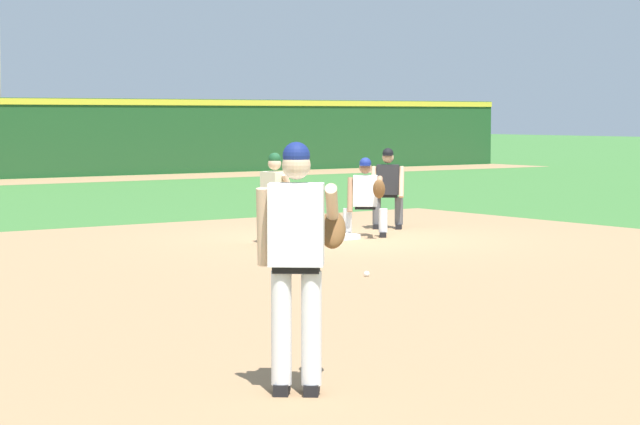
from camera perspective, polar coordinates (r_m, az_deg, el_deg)
ground_plane at (r=20.59m, az=1.12°, el=-1.23°), size 160.00×160.00×0.00m
infield_dirt_patch at (r=14.89m, az=0.44°, el=-3.42°), size 18.00×18.00×0.01m
first_base_bag at (r=20.59m, az=1.12°, el=-1.11°), size 0.38×0.38×0.09m
baseball at (r=15.86m, az=2.15°, el=-2.82°), size 0.07×0.07×0.07m
pitcher at (r=9.10m, az=-0.98°, el=-1.80°), size 0.85×0.54×1.86m
first_baseman at (r=20.86m, az=2.13°, el=0.85°), size 0.71×1.09×1.34m
baserunner at (r=19.64m, az=-2.09°, el=0.81°), size 0.45×0.61×1.46m
umpire at (r=22.42m, az=3.12°, el=1.26°), size 0.68×0.66×1.46m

